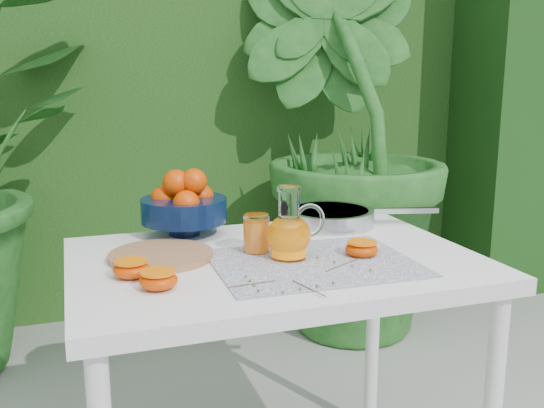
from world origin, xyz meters
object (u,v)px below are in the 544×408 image
object	(u,v)px
white_table	(275,287)
cutting_board	(161,256)
juice_pitcher	(290,233)
saute_pan	(331,216)
fruit_bowl	(184,204)

from	to	relation	value
white_table	cutting_board	size ratio (longest dim) A/B	3.91
cutting_board	juice_pitcher	xyz separation A→B (m)	(0.30, -0.11, 0.06)
white_table	juice_pitcher	distance (m)	0.15
white_table	cutting_board	distance (m)	0.30
cutting_board	saute_pan	distance (m)	0.57
white_table	cutting_board	xyz separation A→B (m)	(-0.27, 0.07, 0.09)
fruit_bowl	juice_pitcher	xyz separation A→B (m)	(0.20, -0.32, -0.02)
fruit_bowl	juice_pitcher	size ratio (longest dim) A/B	1.43
white_table	saute_pan	bearing A→B (deg)	43.16
cutting_board	saute_pan	world-z (taller)	saute_pan
white_table	fruit_bowl	bearing A→B (deg)	121.22
fruit_bowl	juice_pitcher	distance (m)	0.38
saute_pan	fruit_bowl	bearing A→B (deg)	175.52
juice_pitcher	saute_pan	size ratio (longest dim) A/B	0.37
cutting_board	fruit_bowl	world-z (taller)	fruit_bowl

